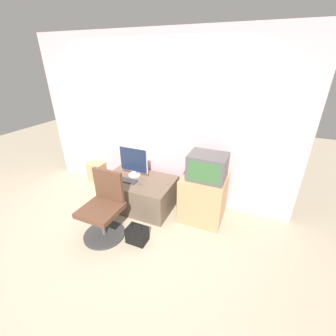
# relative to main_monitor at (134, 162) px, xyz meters

# --- Properties ---
(ground_plane) EXTENTS (12.00, 12.00, 0.00)m
(ground_plane) POSITION_rel_main_monitor_xyz_m (0.21, -0.91, -0.73)
(ground_plane) COLOR tan
(wall_back) EXTENTS (4.40, 0.05, 2.60)m
(wall_back) POSITION_rel_main_monitor_xyz_m (0.21, 0.42, 0.57)
(wall_back) COLOR #CC9EA3
(wall_back) RESTS_ON ground_plane
(desk) EXTENTS (1.13, 0.74, 0.48)m
(desk) POSITION_rel_main_monitor_xyz_m (0.12, -0.10, -0.48)
(desk) COLOR brown
(desk) RESTS_ON ground_plane
(side_stand) EXTENTS (0.62, 0.58, 0.69)m
(side_stand) POSITION_rel_main_monitor_xyz_m (1.17, 0.01, -0.38)
(side_stand) COLOR #A37F56
(side_stand) RESTS_ON ground_plane
(main_monitor) EXTENTS (0.50, 0.20, 0.49)m
(main_monitor) POSITION_rel_main_monitor_xyz_m (0.00, 0.00, 0.00)
(main_monitor) COLOR #B2B2B7
(main_monitor) RESTS_ON desk
(keyboard) EXTENTS (0.33, 0.13, 0.01)m
(keyboard) POSITION_rel_main_monitor_xyz_m (-0.01, -0.21, -0.24)
(keyboard) COLOR #2D2D2D
(keyboard) RESTS_ON desk
(mouse) EXTENTS (0.05, 0.03, 0.03)m
(mouse) POSITION_rel_main_monitor_xyz_m (0.22, -0.21, -0.23)
(mouse) COLOR #4C4C51
(mouse) RESTS_ON desk
(crt_tv) EXTENTS (0.51, 0.40, 0.36)m
(crt_tv) POSITION_rel_main_monitor_xyz_m (1.19, -0.01, 0.15)
(crt_tv) COLOR #474747
(crt_tv) RESTS_ON side_stand
(office_chair) EXTENTS (0.56, 0.56, 0.91)m
(office_chair) POSITION_rel_main_monitor_xyz_m (0.04, -0.87, -0.34)
(office_chair) COLOR #333333
(office_chair) RESTS_ON ground_plane
(cardboard_box_lower) EXTENTS (0.32, 0.22, 0.30)m
(cardboard_box_lower) POSITION_rel_main_monitor_xyz_m (-0.69, -0.10, -0.58)
(cardboard_box_lower) COLOR #D1B27F
(cardboard_box_lower) RESTS_ON ground_plane
(cardboard_box_upper) EXTENTS (0.27, 0.20, 0.33)m
(cardboard_box_upper) POSITION_rel_main_monitor_xyz_m (-0.69, -0.10, -0.27)
(cardboard_box_upper) COLOR #A3845B
(cardboard_box_upper) RESTS_ON cardboard_box_lower
(handbag) EXTENTS (0.26, 0.19, 0.32)m
(handbag) POSITION_rel_main_monitor_xyz_m (0.51, -0.84, -0.61)
(handbag) COLOR black
(handbag) RESTS_ON ground_plane
(book) EXTENTS (0.22, 0.16, 0.02)m
(book) POSITION_rel_main_monitor_xyz_m (-0.49, -0.34, -0.71)
(book) COLOR #2D6638
(book) RESTS_ON ground_plane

